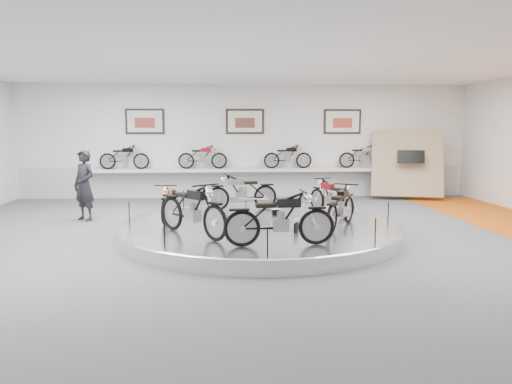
{
  "coord_description": "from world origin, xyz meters",
  "views": [
    {
      "loc": [
        -0.84,
        -10.83,
        2.45
      ],
      "look_at": [
        -0.05,
        0.6,
        0.99
      ],
      "focal_mm": 35.0,
      "sensor_mm": 36.0,
      "label": 1
    }
  ],
  "objects": [
    {
      "name": "bike_b",
      "position": [
        -0.31,
        2.29,
        0.79
      ],
      "size": [
        1.74,
        0.94,
        0.97
      ],
      "primitive_type": null,
      "rotation": [
        0.0,
        0.0,
        3.37
      ],
      "color": "#AFAEB2",
      "rests_on": "display_platform"
    },
    {
      "name": "dado_band",
      "position": [
        0.0,
        6.98,
        0.55
      ],
      "size": [
        15.68,
        0.04,
        1.1
      ],
      "primitive_type": "cube",
      "color": "#BCBCBA",
      "rests_on": "floor"
    },
    {
      "name": "poster_center",
      "position": [
        0.0,
        6.96,
        2.7
      ],
      "size": [
        1.35,
        0.06,
        0.88
      ],
      "primitive_type": "cube",
      "color": "beige",
      "rests_on": "wall_back"
    },
    {
      "name": "bike_c",
      "position": [
        -2.09,
        0.93,
        0.74
      ],
      "size": [
        0.64,
        1.53,
        0.88
      ],
      "primitive_type": null,
      "rotation": [
        0.0,
        0.0,
        4.63
      ],
      "color": "red",
      "rests_on": "display_platform"
    },
    {
      "name": "shelf_bike_b",
      "position": [
        -1.5,
        6.7,
        1.42
      ],
      "size": [
        1.22,
        0.43,
        0.73
      ],
      "primitive_type": null,
      "color": "maroon",
      "rests_on": "shelf"
    },
    {
      "name": "poster_left",
      "position": [
        -3.5,
        6.96,
        2.7
      ],
      "size": [
        1.35,
        0.06,
        0.88
      ],
      "primitive_type": "cube",
      "color": "beige",
      "rests_on": "wall_back"
    },
    {
      "name": "wall_front",
      "position": [
        0.0,
        -7.0,
        2.0
      ],
      "size": [
        16.0,
        0.0,
        16.0
      ],
      "primitive_type": "plane",
      "rotation": [
        -1.57,
        0.0,
        0.0
      ],
      "color": "white",
      "rests_on": "floor"
    },
    {
      "name": "poster_right",
      "position": [
        3.5,
        6.96,
        2.7
      ],
      "size": [
        1.35,
        0.06,
        0.88
      ],
      "primitive_type": "cube",
      "color": "beige",
      "rests_on": "wall_back"
    },
    {
      "name": "platform_rim",
      "position": [
        0.0,
        0.3,
        0.27
      ],
      "size": [
        6.4,
        6.4,
        0.1
      ],
      "primitive_type": "torus",
      "color": "#B2B2BA",
      "rests_on": "display_platform"
    },
    {
      "name": "shelf",
      "position": [
        0.0,
        6.7,
        1.0
      ],
      "size": [
        11.0,
        0.55,
        0.1
      ],
      "primitive_type": "cube",
      "color": "silver",
      "rests_on": "wall_back"
    },
    {
      "name": "wall_back",
      "position": [
        0.0,
        7.0,
        2.0
      ],
      "size": [
        16.0,
        0.0,
        16.0
      ],
      "primitive_type": "plane",
      "rotation": [
        1.57,
        0.0,
        0.0
      ],
      "color": "white",
      "rests_on": "floor"
    },
    {
      "name": "bike_a",
      "position": [
        1.89,
        1.37,
        0.75
      ],
      "size": [
        1.11,
        1.63,
        0.91
      ],
      "primitive_type": null,
      "rotation": [
        0.0,
        0.0,
        1.98
      ],
      "color": "maroon",
      "rests_on": "display_platform"
    },
    {
      "name": "shelf_bike_a",
      "position": [
        -4.2,
        6.7,
        1.42
      ],
      "size": [
        1.22,
        0.43,
        0.73
      ],
      "primitive_type": null,
      "color": "black",
      "rests_on": "shelf"
    },
    {
      "name": "bike_f",
      "position": [
        1.73,
        -0.32,
        0.77
      ],
      "size": [
        1.29,
        1.67,
        0.94
      ],
      "primitive_type": null,
      "rotation": [
        0.0,
        0.0,
        7.33
      ],
      "color": "black",
      "rests_on": "display_platform"
    },
    {
      "name": "display_platform",
      "position": [
        0.0,
        0.3,
        0.15
      ],
      "size": [
        6.4,
        6.4,
        0.3
      ],
      "primitive_type": "cylinder",
      "color": "silver",
      "rests_on": "floor"
    },
    {
      "name": "bike_d",
      "position": [
        -1.44,
        -0.84,
        0.84
      ],
      "size": [
        1.67,
        1.85,
        1.09
      ],
      "primitive_type": null,
      "rotation": [
        0.0,
        0.0,
        5.39
      ],
      "color": "black",
      "rests_on": "display_platform"
    },
    {
      "name": "visitor",
      "position": [
        -4.51,
        2.69,
        0.95
      ],
      "size": [
        0.83,
        0.77,
        1.9
      ],
      "primitive_type": "imported",
      "rotation": [
        0.0,
        0.0,
        -0.61
      ],
      "color": "black",
      "rests_on": "floor"
    },
    {
      "name": "ceiling",
      "position": [
        0.0,
        0.0,
        4.0
      ],
      "size": [
        16.0,
        16.0,
        0.0
      ],
      "primitive_type": "plane",
      "rotation": [
        3.14,
        0.0,
        0.0
      ],
      "color": "white",
      "rests_on": "wall_back"
    },
    {
      "name": "shelf_bike_c",
      "position": [
        1.5,
        6.7,
        1.42
      ],
      "size": [
        1.22,
        0.43,
        0.73
      ],
      "primitive_type": null,
      "color": "black",
      "rests_on": "shelf"
    },
    {
      "name": "shelf_bike_d",
      "position": [
        4.2,
        6.7,
        1.42
      ],
      "size": [
        1.22,
        0.43,
        0.73
      ],
      "primitive_type": null,
      "color": "#AFAEB2",
      "rests_on": "shelf"
    },
    {
      "name": "display_panel",
      "position": [
        5.6,
        6.1,
        1.25
      ],
      "size": [
        2.56,
        1.52,
        2.3
      ],
      "primitive_type": "cube",
      "rotation": [
        -0.35,
        0.0,
        -0.26
      ],
      "color": "tan",
      "rests_on": "floor"
    },
    {
      "name": "bike_e",
      "position": [
        0.21,
        -1.86,
        0.81
      ],
      "size": [
        1.78,
        0.71,
        1.03
      ],
      "primitive_type": null,
      "rotation": [
        0.0,
        0.0,
        6.34
      ],
      "color": "black",
      "rests_on": "display_platform"
    },
    {
      "name": "floor",
      "position": [
        0.0,
        0.0,
        0.0
      ],
      "size": [
        16.0,
        16.0,
        0.0
      ],
      "primitive_type": "plane",
      "color": "#555557",
      "rests_on": "ground"
    }
  ]
}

